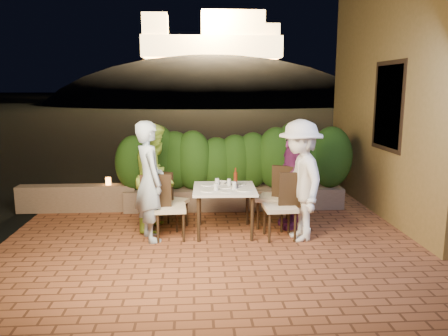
{
  "coord_description": "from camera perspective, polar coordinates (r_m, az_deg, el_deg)",
  "views": [
    {
      "loc": [
        -0.55,
        -5.91,
        2.32
      ],
      "look_at": [
        -0.09,
        0.94,
        1.05
      ],
      "focal_mm": 35.0,
      "sensor_mm": 36.0,
      "label": 1
    }
  ],
  "objects": [
    {
      "name": "ground",
      "position": [
        6.38,
        1.43,
        -11.05
      ],
      "size": [
        400.0,
        400.0,
        0.0
      ],
      "primitive_type": "plane",
      "color": "black",
      "rests_on": "ground"
    },
    {
      "name": "terrace_floor",
      "position": [
        6.86,
        1.05,
        -9.95
      ],
      "size": [
        7.0,
        6.0,
        0.15
      ],
      "primitive_type": "cube",
      "color": "brown",
      "rests_on": "ground"
    },
    {
      "name": "building_wall",
      "position": [
        8.93,
        24.34,
        10.73
      ],
      "size": [
        1.6,
        5.0,
        5.0
      ],
      "primitive_type": "cube",
      "color": "olive",
      "rests_on": "ground"
    },
    {
      "name": "window_pane",
      "position": [
        8.14,
        20.83,
        7.55
      ],
      "size": [
        0.08,
        1.0,
        1.4
      ],
      "primitive_type": "cube",
      "color": "black",
      "rests_on": "building_wall"
    },
    {
      "name": "window_frame",
      "position": [
        8.14,
        20.77,
        7.56
      ],
      "size": [
        0.06,
        1.15,
        1.55
      ],
      "primitive_type": "cube",
      "color": "black",
      "rests_on": "building_wall"
    },
    {
      "name": "planter",
      "position": [
        8.51,
        1.38,
        -3.95
      ],
      "size": [
        4.2,
        0.55,
        0.4
      ],
      "primitive_type": "cube",
      "color": "brown",
      "rests_on": "ground"
    },
    {
      "name": "hedge",
      "position": [
        8.35,
        1.4,
        1.04
      ],
      "size": [
        4.0,
        0.7,
        1.1
      ],
      "primitive_type": null,
      "color": "#1C3D10",
      "rests_on": "planter"
    },
    {
      "name": "parapet",
      "position": [
        8.76,
        -18.61,
        -3.75
      ],
      "size": [
        2.2,
        0.3,
        0.5
      ],
      "primitive_type": "cube",
      "color": "brown",
      "rests_on": "ground"
    },
    {
      "name": "hill",
      "position": [
        66.26,
        -1.58,
        5.02
      ],
      "size": [
        52.0,
        40.0,
        22.0
      ],
      "primitive_type": "ellipsoid",
      "color": "black",
      "rests_on": "ground"
    },
    {
      "name": "fortress",
      "position": [
        66.46,
        -1.64,
        17.57
      ],
      "size": [
        26.0,
        8.0,
        8.0
      ],
      "primitive_type": null,
      "color": "#FFCC7A",
      "rests_on": "hill"
    },
    {
      "name": "dining_table",
      "position": [
        7.04,
        0.05,
        -5.56
      ],
      "size": [
        1.01,
        1.01,
        0.75
      ],
      "primitive_type": null,
      "rotation": [
        0.0,
        0.0,
        -0.03
      ],
      "color": "white",
      "rests_on": "ground"
    },
    {
      "name": "plate_nw",
      "position": [
        6.74,
        -2.08,
        -2.95
      ],
      "size": [
        0.24,
        0.24,
        0.01
      ],
      "primitive_type": "cylinder",
      "color": "white",
      "rests_on": "dining_table"
    },
    {
      "name": "plate_sw",
      "position": [
        7.13,
        -2.17,
        -2.2
      ],
      "size": [
        0.21,
        0.21,
        0.01
      ],
      "primitive_type": "cylinder",
      "color": "white",
      "rests_on": "dining_table"
    },
    {
      "name": "plate_ne",
      "position": [
        6.77,
        2.66,
        -2.88
      ],
      "size": [
        0.24,
        0.24,
        0.01
      ],
      "primitive_type": "cylinder",
      "color": "white",
      "rests_on": "dining_table"
    },
    {
      "name": "plate_se",
      "position": [
        7.18,
        2.0,
        -2.12
      ],
      "size": [
        0.21,
        0.21,
        0.01
      ],
      "primitive_type": "cylinder",
      "color": "white",
      "rests_on": "dining_table"
    },
    {
      "name": "plate_centre",
      "position": [
        6.96,
        0.24,
        -2.51
      ],
      "size": [
        0.22,
        0.22,
        0.01
      ],
      "primitive_type": "cylinder",
      "color": "white",
      "rests_on": "dining_table"
    },
    {
      "name": "plate_front",
      "position": [
        6.67,
        0.28,
        -3.08
      ],
      "size": [
        0.19,
        0.19,
        0.01
      ],
      "primitive_type": "cylinder",
      "color": "white",
      "rests_on": "dining_table"
    },
    {
      "name": "glass_nw",
      "position": [
        6.75,
        -1.08,
        -2.48
      ],
      "size": [
        0.07,
        0.07,
        0.12
      ],
      "primitive_type": "cylinder",
      "color": "silver",
      "rests_on": "dining_table"
    },
    {
      "name": "glass_sw",
      "position": [
        7.1,
        -0.9,
        -1.81
      ],
      "size": [
        0.07,
        0.07,
        0.12
      ],
      "primitive_type": "cylinder",
      "color": "silver",
      "rests_on": "dining_table"
    },
    {
      "name": "glass_ne",
      "position": [
        6.85,
        1.36,
        -2.27
      ],
      "size": [
        0.07,
        0.07,
        0.12
      ],
      "primitive_type": "cylinder",
      "color": "silver",
      "rests_on": "dining_table"
    },
    {
      "name": "glass_se",
      "position": [
        7.07,
        0.67,
        -1.88
      ],
      "size": [
        0.07,
        0.07,
        0.11
      ],
      "primitive_type": "cylinder",
      "color": "silver",
      "rests_on": "dining_table"
    },
    {
      "name": "beer_bottle",
      "position": [
        6.97,
        1.51,
        -1.23
      ],
      "size": [
        0.06,
        0.06,
        0.31
      ],
      "primitive_type": null,
      "color": "#521D0D",
      "rests_on": "dining_table"
    },
    {
      "name": "bowl",
      "position": [
        7.23,
        -0.29,
        -1.9
      ],
      "size": [
        0.21,
        0.21,
        0.04
      ],
      "primitive_type": "imported",
      "rotation": [
        0.0,
        0.0,
        -0.41
      ],
      "color": "white",
      "rests_on": "dining_table"
    },
    {
      "name": "chair_left_front",
      "position": [
        6.81,
        -7.03,
        -5.03
      ],
      "size": [
        0.5,
        0.5,
        1.02
      ],
      "primitive_type": null,
      "rotation": [
        0.0,
        0.0,
        0.06
      ],
      "color": "black",
      "rests_on": "ground"
    },
    {
      "name": "chair_left_back",
      "position": [
        7.31,
        -6.82,
        -4.22
      ],
      "size": [
        0.59,
        0.59,
        0.95
      ],
      "primitive_type": null,
      "rotation": [
        0.0,
        0.0,
        -0.45
      ],
      "color": "black",
      "rests_on": "ground"
    },
    {
      "name": "chair_right_front",
      "position": [
        6.81,
        7.31,
        -4.93
      ],
      "size": [
        0.5,
        0.5,
        1.04
      ],
      "primitive_type": null,
      "rotation": [
        0.0,
        0.0,
        3.18
      ],
      "color": "black",
      "rests_on": "ground"
    },
    {
      "name": "chair_right_back",
      "position": [
        7.32,
        6.44,
        -3.73
      ],
      "size": [
        0.65,
        0.65,
        1.06
      ],
      "primitive_type": null,
      "rotation": [
        0.0,
        0.0,
        2.71
      ],
      "color": "black",
      "rests_on": "ground"
    },
    {
      "name": "diner_blue",
      "position": [
        6.72,
        -9.7,
        -1.71
      ],
      "size": [
        0.66,
        0.79,
        1.84
      ],
      "primitive_type": "imported",
      "rotation": [
        0.0,
        0.0,
        1.96
      ],
      "color": "#9FB6CD",
      "rests_on": "ground"
    },
    {
      "name": "diner_green",
      "position": [
        7.24,
        -8.93,
        -1.17
      ],
      "size": [
        0.77,
        0.93,
        1.75
      ],
      "primitive_type": "imported",
      "rotation": [
        0.0,
        0.0,
        1.43
      ],
      "color": "#ACD442",
      "rests_on": "ground"
    },
    {
      "name": "diner_white",
      "position": [
        6.74,
        9.88,
        -1.61
      ],
      "size": [
        0.83,
        1.27,
        1.85
      ],
      "primitive_type": "imported",
      "rotation": [
        0.0,
        0.0,
        -1.44
      ],
      "color": "white",
      "rests_on": "ground"
    },
    {
      "name": "diner_purple",
      "position": [
        7.32,
        9.03,
        -0.89
      ],
      "size": [
        0.53,
        1.08,
        1.79
      ],
      "primitive_type": "imported",
      "rotation": [
        0.0,
        0.0,
        -1.48
      ],
      "color": "#6B2365",
      "rests_on": "ground"
    },
    {
      "name": "parapet_lamp",
      "position": [
        8.55,
        -14.88,
        -1.68
      ],
      "size": [
        0.1,
        0.1,
        0.14
      ],
      "primitive_type": "cylinder",
      "color": "orange",
      "rests_on": "parapet"
    }
  ]
}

